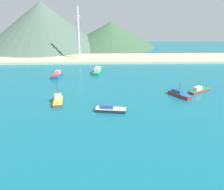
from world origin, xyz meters
TOP-DOWN VIEW (x-y plane):
  - ground at (0.00, 30.00)m, footprint 260.00×280.00m
  - fishing_boat_0 at (-27.86, 74.47)m, footprint 3.88×7.72m
  - fishing_boat_1 at (16.26, 51.32)m, footprint 6.77×8.28m
  - fishing_boat_3 at (24.14, 55.24)m, footprint 8.66×6.76m
  - fishing_boat_4 at (-6.72, 39.71)m, footprint 8.74×3.62m
  - fishing_boat_6 at (-11.30, 80.63)m, footprint 4.55×11.43m
  - fishing_boat_7 at (-22.52, 46.42)m, footprint 3.65×7.86m
  - beach_strip at (0.00, 107.03)m, footprint 247.00×21.39m
  - hill_west at (-49.38, 144.98)m, footprint 78.84×78.84m
  - hill_central at (-4.21, 150.28)m, footprint 60.88×60.88m
  - radio_tower at (-21.62, 104.94)m, footprint 2.73×2.18m

SIDE VIEW (x-z plane):
  - ground at x=0.00m, z-range -0.50..0.00m
  - beach_strip at x=0.00m, z-range 0.00..1.20m
  - fishing_boat_3 at x=24.14m, z-range -0.35..1.80m
  - fishing_boat_4 at x=-6.72m, z-range -0.30..1.86m
  - fishing_boat_1 at x=16.26m, z-range -1.62..3.27m
  - fishing_boat_7 at x=-22.52m, z-range -2.15..3.95m
  - fishing_boat_0 at x=-27.86m, z-range -0.43..2.26m
  - fishing_boat_6 at x=-11.30m, z-range -0.39..2.36m
  - hill_central at x=-4.21m, z-range 0.00..16.52m
  - radio_tower at x=-21.62m, z-range 0.27..27.55m
  - hill_west at x=-49.38m, z-range 0.00..29.63m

